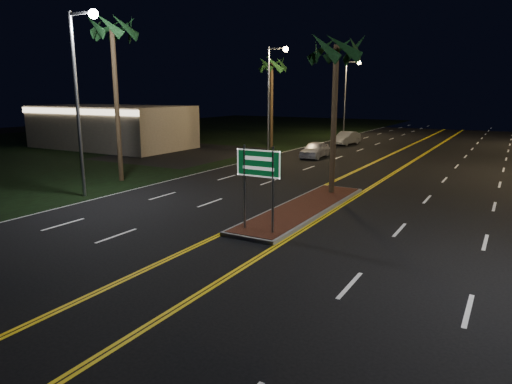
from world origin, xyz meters
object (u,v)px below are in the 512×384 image
Objects in this scene: streetlight_left_near at (81,83)px; palm_left_far at (272,65)px; palm_left_near at (112,30)px; median_island at (304,208)px; highway_sign at (258,171)px; commercial_building at (112,127)px; palm_median at (336,49)px; car_near at (315,148)px; car_far at (346,137)px; streetlight_left_far at (348,89)px; streetlight_left_mid at (273,87)px.

streetlight_left_near reaches higher than palm_left_far.
palm_left_near reaches higher than streetlight_left_near.
median_island is 4.80m from highway_sign.
median_island is 1.16× the size of palm_left_far.
palm_median is at bearing -20.05° from commercial_building.
car_near is 1.01× the size of car_far.
palm_median is at bearing -53.82° from palm_left_far.
palm_left_far reaches higher than highway_sign.
car_near is (6.28, 15.15, -7.90)m from palm_left_near.
palm_left_far is at bearing 116.92° from highway_sign.
streetlight_left_far is 35.18m from palm_median.
palm_left_near reaches higher than median_island.
commercial_building reaches higher than median_island.
streetlight_left_near is (-10.61, 1.20, 3.25)m from highway_sign.
palm_left_far is at bearing 140.09° from car_near.
streetlight_left_near reaches higher than car_near.
commercial_building is at bearing -148.75° from palm_left_far.
streetlight_left_far reaches higher than median_island.
palm_left_far is at bearing -126.39° from car_far.
palm_left_near is (-1.89, 4.00, 3.02)m from streetlight_left_near.
commercial_building is (-26.00, 17.19, -0.40)m from highway_sign.
palm_left_near reaches higher than streetlight_left_far.
palm_left_far is at bearing -97.78° from streetlight_left_far.
palm_median reaches higher than car_far.
highway_sign is at bearing -33.48° from commercial_building.
streetlight_left_mid is at bearing -101.49° from car_far.
streetlight_left_near is 1.08× the size of palm_median.
palm_median reaches higher than median_island.
streetlight_left_far reaches higher than commercial_building.
palm_median is at bearing -72.42° from streetlight_left_far.
streetlight_left_mid reaches higher than palm_left_far.
streetlight_left_near is 1.93× the size of car_near.
commercial_building is 1.70× the size of palm_left_far.
streetlight_left_far is at bearing 98.36° from car_near.
commercial_building is 20.07m from car_near.
streetlight_left_near is 1.00× the size of streetlight_left_mid.
streetlight_left_near is 1.95× the size of car_far.
palm_median is (0.00, 3.50, 7.19)m from median_island.
car_near is at bearing 77.07° from streetlight_left_near.
highway_sign is at bearing -22.60° from palm_left_near.
median_island is at bearing -58.02° from streetlight_left_mid.
streetlight_left_mid is 6.62m from car_near.
car_near reaches higher than median_island.
palm_left_near is at bearing 175.43° from median_island.
streetlight_left_mid is 0.92× the size of palm_left_near.
palm_left_far is at bearing 118.67° from streetlight_left_mid.
streetlight_left_mid reaches higher than car_near.
median_island is 1.05× the size of palm_left_near.
streetlight_left_near is at bearing 173.53° from highway_sign.
palm_left_near is (-12.50, 1.00, 8.60)m from median_island.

